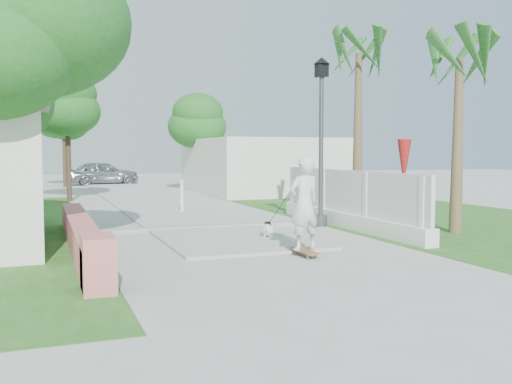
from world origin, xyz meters
name	(u,v)px	position (x,y,z in m)	size (l,w,h in m)	color
ground	(315,277)	(0.00, 0.00, 0.00)	(90.00, 90.00, 0.00)	#B7B7B2
path_strip	(131,192)	(0.00, 20.00, 0.03)	(3.20, 36.00, 0.06)	#B7B7B2
curb	(210,227)	(0.00, 6.00, 0.05)	(6.50, 0.25, 0.10)	#999993
grass_right	(396,211)	(7.00, 8.00, 0.01)	(8.00, 20.00, 0.01)	#2E561B
pink_wall	(82,237)	(-3.30, 3.55, 0.31)	(0.45, 8.20, 0.80)	#CD6B69
lattice_fence	(346,207)	(3.40, 5.00, 0.54)	(0.35, 7.00, 1.50)	white
building_right	(260,166)	(6.00, 18.00, 1.30)	(6.00, 8.00, 2.60)	silver
street_lamp	(321,135)	(2.90, 5.50, 2.43)	(0.44, 0.44, 4.44)	#59595E
bollard	(182,195)	(0.20, 10.00, 0.58)	(0.14, 0.14, 1.09)	white
patio_umbrella	(404,163)	(4.80, 4.50, 1.69)	(0.36, 0.36, 2.30)	#59595E
tree_left_near	(10,46)	(-4.48, 2.98, 3.82)	(3.60, 3.60, 5.28)	#4C3826
tree_path_left	(68,105)	(-2.98, 15.98, 3.82)	(3.40, 3.40, 5.23)	#4C3826
tree_path_right	(195,122)	(3.22, 19.98, 3.49)	(3.00, 3.00, 4.79)	#4C3826
tree_path_far	(64,119)	(-2.78, 25.98, 3.82)	(3.20, 3.20, 5.17)	#4C3826
palm_far	(359,65)	(4.60, 6.50, 4.48)	(1.80, 1.80, 5.30)	brown
palm_near	(459,69)	(5.40, 3.20, 3.95)	(1.80, 1.80, 4.70)	brown
skateboarder	(286,208)	(0.57, 2.49, 0.84)	(0.71, 2.88, 1.88)	#8F6039
dog	(267,229)	(0.76, 3.93, 0.22)	(0.41, 0.56, 0.40)	silver
parked_car	(103,173)	(-0.54, 27.59, 0.72)	(1.70, 4.21, 1.44)	#A8AAB0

